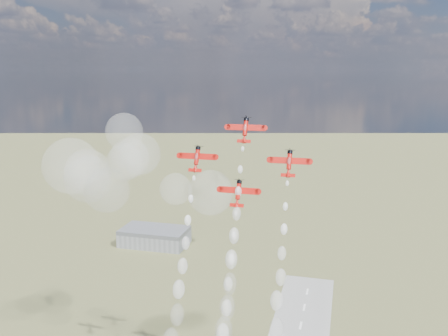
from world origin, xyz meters
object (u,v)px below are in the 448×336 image
at_px(plane_right, 289,163).
at_px(plane_slot, 238,193).
at_px(plane_lead, 245,130).
at_px(hangar, 155,237).
at_px(plane_left, 197,158).

bearing_deg(plane_right, plane_slot, -162.18).
distance_m(plane_lead, plane_slot, 21.49).
xyz_separation_m(plane_right, plane_slot, (-15.35, -4.94, -9.54)).
bearing_deg(plane_slot, plane_lead, 90.00).
relative_size(hangar, plane_slot, 3.96).
distance_m(plane_lead, plane_right, 18.74).
distance_m(hangar, plane_left, 216.21).
distance_m(hangar, plane_slot, 223.00).
xyz_separation_m(hangar, plane_slot, (105.67, -176.31, 86.48)).
bearing_deg(hangar, plane_lead, -57.59).
relative_size(plane_lead, plane_slot, 1.00).
xyz_separation_m(plane_lead, plane_slot, (0.00, -9.87, -19.09)).
bearing_deg(plane_slot, plane_right, 17.82).
relative_size(plane_lead, plane_right, 1.00).
bearing_deg(plane_left, hangar, 117.79).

